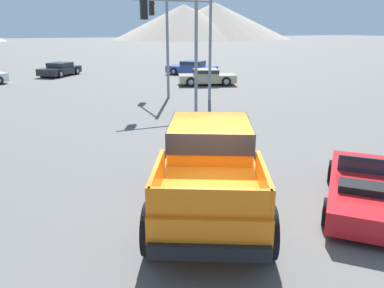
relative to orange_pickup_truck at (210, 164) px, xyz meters
name	(u,v)px	position (x,y,z in m)	size (l,w,h in m)	color
ground_plane	(217,213)	(0.06, -0.28, -1.11)	(320.00, 320.00, 0.00)	#5B5956
orange_pickup_truck	(210,164)	(0.00, 0.00, 0.00)	(3.99, 5.48, 1.93)	orange
red_convertible_car	(371,191)	(3.53, -1.37, -0.69)	(4.20, 4.23, 1.05)	red
parked_car_tan	(207,77)	(8.28, 18.04, -0.51)	(4.47, 2.97, 1.15)	tan
parked_car_blue	(192,68)	(9.70, 24.20, -0.49)	(4.40, 4.41, 1.21)	#334C9E
parked_car_dark	(60,69)	(-1.30, 27.90, -0.52)	(3.95, 4.29, 1.13)	#232328
traffic_light_main	(160,26)	(3.92, 15.35, 3.04)	(0.38, 3.49, 5.98)	slate
traffic_light_crosswalk	(182,29)	(4.09, 12.16, 2.87)	(4.30, 0.38, 5.64)	slate
street_lamp_post	(196,12)	(3.05, 7.87, 3.57)	(0.90, 0.24, 7.80)	slate
distant_mountain_range	(62,19)	(6.71, 124.18, 5.56)	(162.25, 65.89, 14.41)	gray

